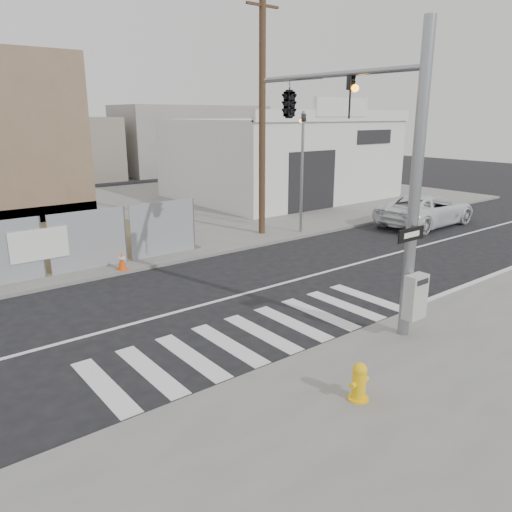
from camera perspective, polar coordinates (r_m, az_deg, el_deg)
ground at (r=14.24m, az=-5.74°, el=-5.50°), size 100.00×100.00×0.00m
sidewalk_far at (r=26.69m, az=-22.31°, el=3.61°), size 50.00×20.00×0.12m
signal_pole at (r=13.28m, az=8.06°, el=14.04°), size 0.96×5.87×7.00m
far_signal_pole at (r=21.93m, az=5.32°, el=11.36°), size 0.16×0.20×5.60m
concrete_wall_right at (r=26.21m, az=-24.19°, el=10.57°), size 5.50×1.30×8.00m
auto_shop at (r=32.20m, az=2.72°, el=11.13°), size 12.00×10.20×5.95m
utility_pole_right at (r=21.55m, az=0.72°, el=15.94°), size 1.60×0.28×10.00m
fire_hydrant at (r=9.55m, az=11.71°, el=-13.87°), size 0.46×0.43×0.73m
suv at (r=25.46m, az=18.86°, el=5.05°), size 5.66×2.74×1.55m
traffic_cone_d at (r=17.40m, az=-15.09°, el=-0.53°), size 0.39×0.39×0.62m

